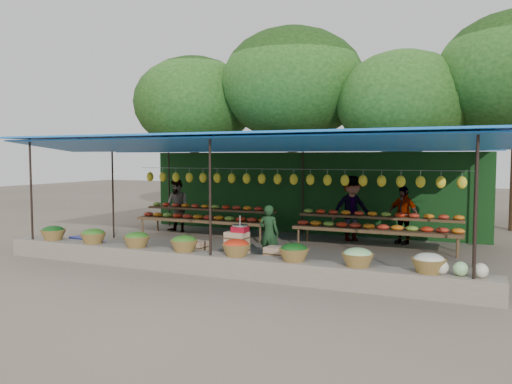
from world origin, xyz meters
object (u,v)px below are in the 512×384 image
at_px(crate_counter, 236,253).
at_px(vendor_seated, 269,233).
at_px(blue_crate_front, 100,249).
at_px(weighing_scale, 240,228).
at_px(blue_crate_back, 82,243).

relative_size(crate_counter, vendor_seated, 1.86).
bearing_deg(blue_crate_front, crate_counter, 25.61).
height_order(weighing_scale, blue_crate_front, weighing_scale).
bearing_deg(crate_counter, weighing_scale, 0.00).
bearing_deg(blue_crate_back, weighing_scale, 9.84).
bearing_deg(blue_crate_back, blue_crate_front, -11.77).
bearing_deg(blue_crate_back, crate_counter, 9.74).
bearing_deg(vendor_seated, blue_crate_front, 15.56).
height_order(blue_crate_front, blue_crate_back, blue_crate_back).
distance_m(crate_counter, vendor_seated, 1.02).
bearing_deg(weighing_scale, vendor_seated, 71.04).
relative_size(crate_counter, blue_crate_front, 4.47).
height_order(crate_counter, vendor_seated, vendor_seated).
bearing_deg(weighing_scale, blue_crate_front, -177.74).
bearing_deg(blue_crate_front, vendor_seated, 37.79).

